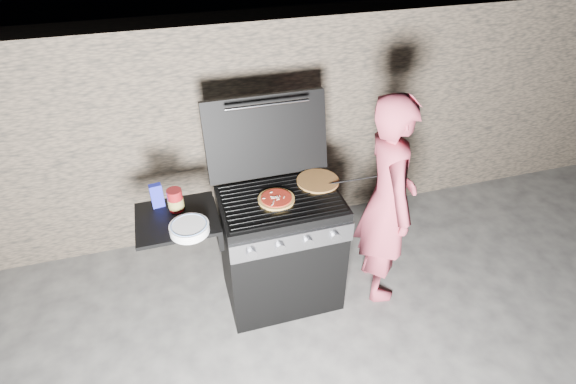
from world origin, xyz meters
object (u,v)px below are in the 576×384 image
object	(u,v)px
gas_grill	(247,256)
pizza_topped	(276,199)
sauce_jar	(175,200)
person	(387,201)

from	to	relation	value
gas_grill	pizza_topped	xyz separation A→B (m)	(0.22, -0.02, 0.47)
gas_grill	sauce_jar	world-z (taller)	sauce_jar
pizza_topped	person	world-z (taller)	person
pizza_topped	sauce_jar	world-z (taller)	sauce_jar
gas_grill	pizza_topped	bearing A→B (deg)	-3.99
sauce_jar	person	size ratio (longest dim) A/B	0.09
gas_grill	sauce_jar	distance (m)	0.67
pizza_topped	sauce_jar	xyz separation A→B (m)	(-0.63, 0.10, 0.05)
gas_grill	pizza_topped	size ratio (longest dim) A/B	5.63
gas_grill	sauce_jar	size ratio (longest dim) A/B	9.06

